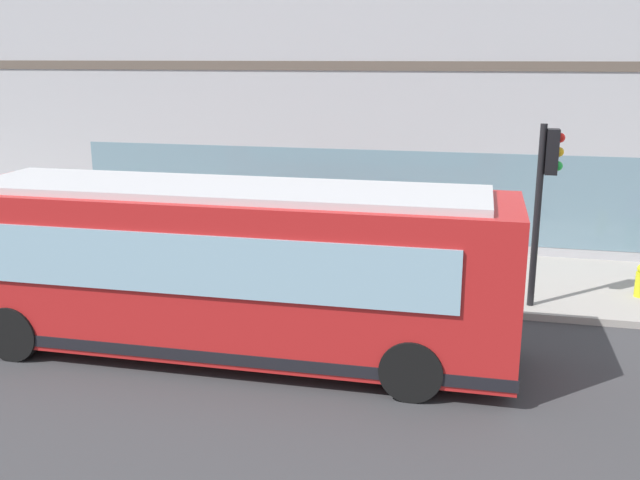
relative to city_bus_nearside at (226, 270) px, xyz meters
The scene contains 8 objects.
ground 1.75m from the city_bus_nearside, 72.07° to the right, with size 120.00×120.00×0.00m, color #38383A.
sidewalk_curb 5.36m from the city_bus_nearside, ahead, with size 4.51×40.00×0.15m, color #9E9991.
building_corner 12.57m from the city_bus_nearside, ahead, with size 9.75×21.82×9.04m.
city_bus_nearside is the anchor object (origin of this frame).
traffic_light_near_corner 6.64m from the city_bus_nearside, 58.69° to the right, with size 0.32×0.49×3.78m.
pedestrian_walking_along_curb 5.28m from the city_bus_nearside, ahead, with size 0.32×0.32×1.59m.
pedestrian_near_building_entrance 8.11m from the city_bus_nearside, 57.06° to the left, with size 0.32×0.32×1.82m.
newspaper_vending_box 6.31m from the city_bus_nearside, ahead, with size 0.44×0.42×0.90m.
Camera 1 is at (-11.62, -3.58, 5.23)m, focal length 39.96 mm.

